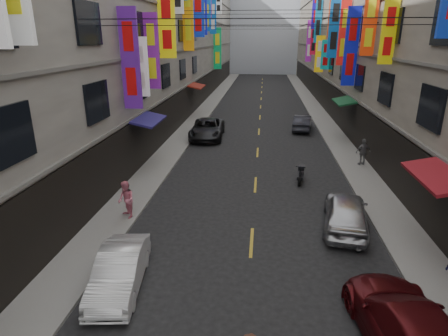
% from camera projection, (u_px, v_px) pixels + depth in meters
% --- Properties ---
extents(sidewalk_left, '(2.00, 90.00, 0.12)m').
position_uv_depth(sidewalk_left, '(200.00, 115.00, 37.50)').
color(sidewalk_left, slate).
rests_on(sidewalk_left, ground).
extents(sidewalk_right, '(2.00, 90.00, 0.12)m').
position_uv_depth(sidewalk_right, '(322.00, 118.00, 36.32)').
color(sidewalk_right, slate).
rests_on(sidewalk_right, ground).
extents(building_row_left, '(10.14, 90.00, 19.00)m').
position_uv_depth(building_row_left, '(135.00, 15.00, 34.97)').
color(building_row_left, gray).
rests_on(building_row_left, ground).
extents(building_row_right, '(10.14, 90.00, 19.00)m').
position_uv_depth(building_row_right, '(401.00, 13.00, 32.63)').
color(building_row_right, gray).
rests_on(building_row_right, ground).
extents(haze_block, '(18.00, 8.00, 22.00)m').
position_uv_depth(haze_block, '(265.00, 20.00, 80.25)').
color(haze_block, '#ADB4C1').
rests_on(haze_block, ground).
extents(shop_signage, '(14.00, 55.00, 11.96)m').
position_uv_depth(shop_signage, '(262.00, 13.00, 27.41)').
color(shop_signage, '#0D229A').
rests_on(shop_signage, ground).
extents(street_awnings, '(13.99, 35.20, 0.41)m').
position_uv_depth(street_awnings, '(235.00, 121.00, 21.04)').
color(street_awnings, '#114320').
rests_on(street_awnings, ground).
extents(overhead_cables, '(14.00, 38.04, 1.24)m').
position_uv_depth(overhead_cables, '(262.00, 14.00, 22.76)').
color(overhead_cables, black).
rests_on(overhead_cables, ground).
extents(lane_markings, '(0.12, 80.20, 0.01)m').
position_uv_depth(lane_markings, '(259.00, 124.00, 34.11)').
color(lane_markings, gold).
rests_on(lane_markings, ground).
extents(scooter_far_right, '(0.61, 1.79, 1.14)m').
position_uv_depth(scooter_far_right, '(301.00, 174.00, 20.29)').
color(scooter_far_right, black).
rests_on(scooter_far_right, ground).
extents(car_left_mid, '(1.78, 3.89, 1.24)m').
position_uv_depth(car_left_mid, '(120.00, 270.00, 11.60)').
color(car_left_mid, white).
rests_on(car_left_mid, ground).
extents(car_left_far, '(2.62, 5.36, 1.47)m').
position_uv_depth(car_left_far, '(207.00, 129.00, 29.12)').
color(car_left_far, black).
rests_on(car_left_far, ground).
extents(car_right_near, '(2.63, 5.32, 1.49)m').
position_uv_depth(car_right_near, '(411.00, 331.00, 9.02)').
color(car_right_near, '#4E0D11').
rests_on(car_right_near, ground).
extents(car_right_mid, '(2.38, 4.47, 1.45)m').
position_uv_depth(car_right_mid, '(346.00, 212.00, 15.25)').
color(car_right_mid, '#B7B7BC').
rests_on(car_right_mid, ground).
extents(car_right_far, '(1.97, 4.13, 1.31)m').
position_uv_depth(car_right_far, '(302.00, 123.00, 31.55)').
color(car_right_far, '#27282F').
rests_on(car_right_far, ground).
extents(pedestrian_lfar, '(0.93, 0.95, 1.62)m').
position_uv_depth(pedestrian_lfar, '(126.00, 200.00, 15.89)').
color(pedestrian_lfar, pink).
rests_on(pedestrian_lfar, sidewalk_left).
extents(pedestrian_rfar, '(1.07, 0.80, 1.63)m').
position_uv_depth(pedestrian_rfar, '(363.00, 152.00, 22.53)').
color(pedestrian_rfar, slate).
rests_on(pedestrian_rfar, sidewalk_right).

